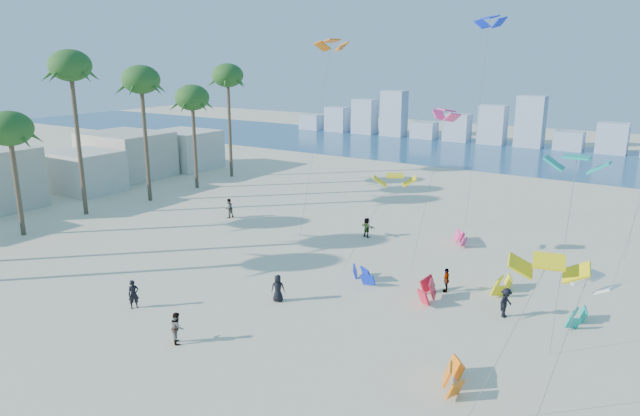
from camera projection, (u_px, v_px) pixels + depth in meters
The scene contains 10 objects.
ground at pixel (102, 351), 29.45m from camera, with size 220.00×220.00×0.00m, color beige.
ocean at pixel (502, 155), 87.76m from camera, with size 220.00×220.00×0.00m, color navy.
kitesurfer_near at pixel (134, 294), 34.30m from camera, with size 0.64×0.42×1.76m, color black.
kitesurfer_mid at pixel (177, 328), 30.17m from camera, with size 0.83×0.65×1.71m, color gray.
kitesurfers_far at pixel (376, 253), 41.59m from camera, with size 36.32×16.19×1.83m.
grounded_kites at pixel (454, 291), 35.81m from camera, with size 14.95×23.27×1.03m.
flying_kites at pixel (519, 88), 38.68m from camera, with size 29.39×36.47×18.69m.
palm_row at pixel (83, 91), 51.34m from camera, with size 7.34×44.80×15.30m.
beachfront_buildings at pixel (66, 168), 63.37m from camera, with size 11.50×43.00×6.00m.
distant_skyline at pixel (514, 127), 95.69m from camera, with size 85.00×3.00×8.40m.
Camera 1 is at (23.89, -16.13, 14.74)m, focal length 32.15 mm.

